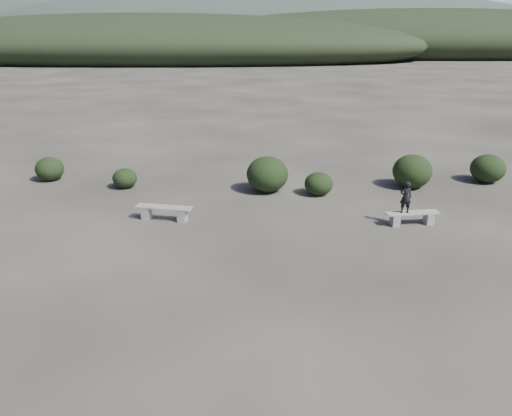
{
  "coord_description": "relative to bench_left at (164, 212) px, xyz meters",
  "views": [
    {
      "loc": [
        -0.37,
        -9.94,
        5.96
      ],
      "look_at": [
        -0.69,
        3.5,
        1.1
      ],
      "focal_mm": 35.0,
      "sensor_mm": 36.0,
      "label": 1
    }
  ],
  "objects": [
    {
      "name": "bench_left",
      "position": [
        0.0,
        0.0,
        0.0
      ],
      "size": [
        1.91,
        0.71,
        0.47
      ],
      "rotation": [
        0.0,
        0.0,
        -0.17
      ],
      "color": "slate",
      "rests_on": "ground"
    },
    {
      "name": "shrub_f",
      "position": [
        -5.63,
        4.43,
        0.2
      ],
      "size": [
        1.15,
        1.15,
        0.97
      ],
      "primitive_type": "ellipsoid",
      "color": "black",
      "rests_on": "ground"
    },
    {
      "name": "shrub_d",
      "position": [
        9.07,
        3.79,
        0.38
      ],
      "size": [
        1.51,
        1.51,
        1.32
      ],
      "primitive_type": "ellipsoid",
      "color": "black",
      "rests_on": "ground"
    },
    {
      "name": "shrub_e",
      "position": [
        12.36,
        4.61,
        0.29
      ],
      "size": [
        1.38,
        1.38,
        1.15
      ],
      "primitive_type": "ellipsoid",
      "color": "black",
      "rests_on": "ground"
    },
    {
      "name": "ground",
      "position": [
        3.75,
        -5.32,
        -0.28
      ],
      "size": [
        1200.0,
        1200.0,
        0.0
      ],
      "primitive_type": "plane",
      "color": "#28251F",
      "rests_on": "ground"
    },
    {
      "name": "shrub_b",
      "position": [
        3.37,
        3.14,
        0.4
      ],
      "size": [
        1.6,
        1.6,
        1.37
      ],
      "primitive_type": "ellipsoid",
      "color": "black",
      "rests_on": "ground"
    },
    {
      "name": "mountain_ridges",
      "position": [
        -3.73,
        333.74,
        10.55
      ],
      "size": [
        500.0,
        400.0,
        56.0
      ],
      "color": "black",
      "rests_on": "ground"
    },
    {
      "name": "seated_person",
      "position": [
        7.75,
        -0.28,
        0.66
      ],
      "size": [
        0.4,
        0.28,
        1.04
      ],
      "primitive_type": "imported",
      "rotation": [
        0.0,
        0.0,
        3.23
      ],
      "color": "black",
      "rests_on": "bench_right"
    },
    {
      "name": "shrub_a",
      "position": [
        -2.25,
        3.48,
        0.11
      ],
      "size": [
        0.95,
        0.95,
        0.78
      ],
      "primitive_type": "ellipsoid",
      "color": "black",
      "rests_on": "ground"
    },
    {
      "name": "shrub_c",
      "position": [
        5.32,
        2.77,
        0.15
      ],
      "size": [
        1.08,
        1.08,
        0.87
      ],
      "primitive_type": "ellipsoid",
      "color": "black",
      "rests_on": "ground"
    },
    {
      "name": "bench_right",
      "position": [
        8.03,
        -0.23,
        -0.02
      ],
      "size": [
        1.75,
        0.63,
        0.43
      ],
      "rotation": [
        0.0,
        0.0,
        0.16
      ],
      "color": "slate",
      "rests_on": "ground"
    }
  ]
}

